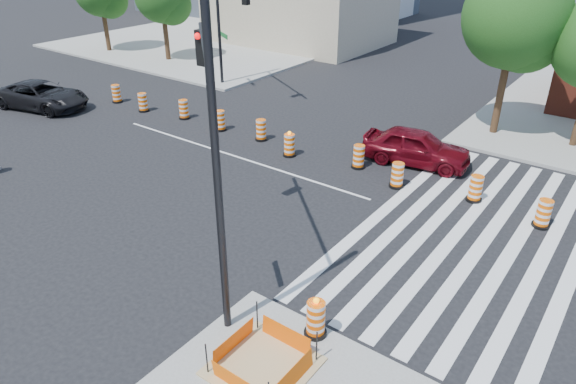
% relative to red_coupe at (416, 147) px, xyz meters
% --- Properties ---
extents(ground, '(120.00, 120.00, 0.00)m').
position_rel_red_coupe_xyz_m(ground, '(-6.94, -4.10, -0.78)').
color(ground, black).
rests_on(ground, ground).
extents(sidewalk_nw, '(22.00, 22.00, 0.15)m').
position_rel_red_coupe_xyz_m(sidewalk_nw, '(-24.94, 13.90, -0.71)').
color(sidewalk_nw, gray).
rests_on(sidewalk_nw, ground).
extents(crosswalk_east, '(6.75, 13.50, 0.01)m').
position_rel_red_coupe_xyz_m(crosswalk_east, '(4.01, -4.10, -0.78)').
color(crosswalk_east, silver).
rests_on(crosswalk_east, ground).
extents(lane_centerline, '(14.00, 0.12, 0.01)m').
position_rel_red_coupe_xyz_m(lane_centerline, '(-6.94, -4.10, -0.78)').
color(lane_centerline, silver).
rests_on(lane_centerline, ground).
extents(excavation_pit, '(2.20, 2.20, 0.90)m').
position_rel_red_coupe_xyz_m(excavation_pit, '(2.06, -13.10, -0.56)').
color(excavation_pit, tan).
rests_on(excavation_pit, ground).
extents(red_coupe, '(4.85, 2.62, 1.57)m').
position_rel_red_coupe_xyz_m(red_coupe, '(0.00, 0.00, 0.00)').
color(red_coupe, '#570711').
rests_on(red_coupe, ground).
extents(dark_suv, '(5.80, 3.66, 1.49)m').
position_rel_red_coupe_xyz_m(dark_suv, '(-20.03, -5.48, -0.04)').
color(dark_suv, black).
rests_on(dark_suv, ground).
extents(signal_pole_se, '(4.70, 4.42, 8.34)m').
position_rel_red_coupe_xyz_m(signal_pole_se, '(-0.84, -11.33, 4.32)').
color(signal_pole_se, black).
rests_on(signal_pole_se, ground).
extents(signal_pole_nw, '(5.54, 3.31, 8.36)m').
position_rel_red_coupe_xyz_m(signal_pole_nw, '(-13.67, 3.15, 4.34)').
color(signal_pole_nw, black).
rests_on(signal_pole_nw, ground).
extents(pit_drum, '(0.58, 0.58, 1.15)m').
position_rel_red_coupe_xyz_m(pit_drum, '(2.44, -11.46, -0.16)').
color(pit_drum, black).
rests_on(pit_drum, ground).
extents(tree_north_c, '(4.70, 4.70, 7.99)m').
position_rel_red_coupe_xyz_m(tree_north_c, '(1.75, 5.57, 4.58)').
color(tree_north_c, '#382314').
rests_on(tree_north_c, ground).
extents(median_drum_0, '(0.60, 0.60, 1.02)m').
position_rel_red_coupe_xyz_m(median_drum_0, '(-17.60, -2.33, -0.30)').
color(median_drum_0, black).
rests_on(median_drum_0, ground).
extents(median_drum_1, '(0.60, 0.60, 1.02)m').
position_rel_red_coupe_xyz_m(median_drum_1, '(-15.07, -2.47, -0.30)').
color(median_drum_1, black).
rests_on(median_drum_1, ground).
extents(median_drum_2, '(0.60, 0.60, 1.02)m').
position_rel_red_coupe_xyz_m(median_drum_2, '(-12.36, -1.96, -0.30)').
color(median_drum_2, black).
rests_on(median_drum_2, ground).
extents(median_drum_3, '(0.60, 0.60, 1.02)m').
position_rel_red_coupe_xyz_m(median_drum_3, '(-9.60, -2.08, -0.30)').
color(median_drum_3, black).
rests_on(median_drum_3, ground).
extents(median_drum_4, '(0.60, 0.60, 1.02)m').
position_rel_red_coupe_xyz_m(median_drum_4, '(-7.11, -1.88, -0.30)').
color(median_drum_4, black).
rests_on(median_drum_4, ground).
extents(median_drum_5, '(0.60, 0.60, 1.18)m').
position_rel_red_coupe_xyz_m(median_drum_5, '(-4.90, -2.58, -0.29)').
color(median_drum_5, black).
rests_on(median_drum_5, ground).
extents(median_drum_6, '(0.60, 0.60, 1.02)m').
position_rel_red_coupe_xyz_m(median_drum_6, '(-1.77, -1.84, -0.30)').
color(median_drum_6, black).
rests_on(median_drum_6, ground).
extents(median_drum_7, '(0.60, 0.60, 1.02)m').
position_rel_red_coupe_xyz_m(median_drum_7, '(0.36, -2.52, -0.30)').
color(median_drum_7, black).
rests_on(median_drum_7, ground).
extents(median_drum_8, '(0.60, 0.60, 1.02)m').
position_rel_red_coupe_xyz_m(median_drum_8, '(3.23, -1.82, -0.30)').
color(median_drum_8, black).
rests_on(median_drum_8, ground).
extents(median_drum_9, '(0.60, 0.60, 1.02)m').
position_rel_red_coupe_xyz_m(median_drum_9, '(5.73, -2.29, -0.30)').
color(median_drum_9, black).
rests_on(median_drum_9, ground).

